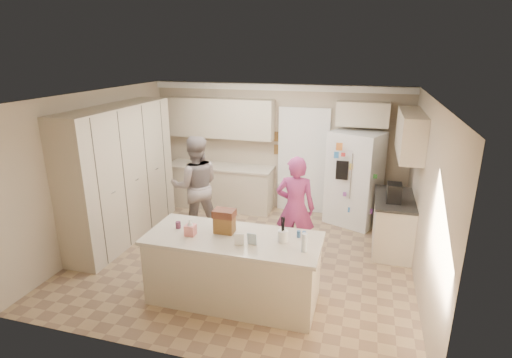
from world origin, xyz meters
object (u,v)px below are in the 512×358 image
(teen_boy, at_px, (196,186))
(refrigerator, at_px, (354,178))
(island_base, at_px, (234,270))
(dollhouse_body, at_px, (225,225))
(utensil_crock, at_px, (283,236))
(tissue_box, at_px, (190,230))
(teen_girl, at_px, (295,208))
(coffee_maker, at_px, (394,193))

(teen_boy, bearing_deg, refrigerator, 177.14)
(refrigerator, bearing_deg, island_base, -91.63)
(island_base, bearing_deg, dollhouse_body, 146.31)
(utensil_crock, bearing_deg, island_base, -175.60)
(refrigerator, distance_m, teen_boy, 2.99)
(refrigerator, height_order, tissue_box, refrigerator)
(island_base, bearing_deg, tissue_box, -169.70)
(teen_girl, bearing_deg, coffee_maker, -163.60)
(coffee_maker, height_order, tissue_box, coffee_maker)
(island_base, relative_size, teen_girl, 1.30)
(island_base, height_order, teen_boy, teen_boy)
(refrigerator, height_order, utensil_crock, refrigerator)
(utensil_crock, bearing_deg, teen_boy, 138.57)
(coffee_maker, distance_m, dollhouse_body, 2.84)
(utensil_crock, bearing_deg, dollhouse_body, 176.42)
(teen_boy, bearing_deg, teen_girl, 140.14)
(coffee_maker, bearing_deg, teen_boy, -178.11)
(coffee_maker, relative_size, island_base, 0.14)
(refrigerator, distance_m, utensil_crock, 3.07)
(teen_boy, distance_m, teen_girl, 1.93)
(teen_boy, height_order, teen_girl, teen_boy)
(teen_boy, relative_size, teen_girl, 1.07)
(tissue_box, bearing_deg, teen_girl, 52.82)
(dollhouse_body, xyz_separation_m, teen_boy, (-1.17, 1.69, -0.13))
(island_base, bearing_deg, utensil_crock, 4.40)
(refrigerator, distance_m, island_base, 3.37)
(coffee_maker, xyz_separation_m, dollhouse_body, (-2.20, -1.80, -0.03))
(teen_boy, bearing_deg, tissue_box, 84.78)
(refrigerator, relative_size, island_base, 0.82)
(dollhouse_body, bearing_deg, teen_boy, 124.72)
(refrigerator, xyz_separation_m, teen_boy, (-2.72, -1.24, 0.01))
(tissue_box, bearing_deg, refrigerator, 58.11)
(refrigerator, distance_m, teen_girl, 1.86)
(refrigerator, relative_size, utensil_crock, 12.00)
(utensil_crock, bearing_deg, refrigerator, 75.91)
(coffee_maker, relative_size, tissue_box, 2.14)
(coffee_maker, distance_m, utensil_crock, 2.32)
(dollhouse_body, bearing_deg, coffee_maker, 39.29)
(utensil_crock, relative_size, dollhouse_body, 0.58)
(refrigerator, height_order, island_base, refrigerator)
(utensil_crock, relative_size, teen_boy, 0.08)
(tissue_box, distance_m, teen_girl, 1.85)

